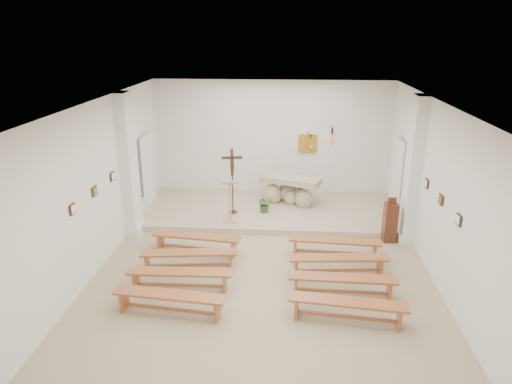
# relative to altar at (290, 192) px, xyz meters

# --- Properties ---
(ground) EXTENTS (7.00, 10.00, 0.00)m
(ground) POSITION_rel_altar_xyz_m (-0.55, -3.93, -0.48)
(ground) COLOR tan
(ground) RESTS_ON ground
(wall_left) EXTENTS (0.02, 10.00, 3.50)m
(wall_left) POSITION_rel_altar_xyz_m (-4.04, -3.93, 1.27)
(wall_left) COLOR silver
(wall_left) RESTS_ON ground
(wall_right) EXTENTS (0.02, 10.00, 3.50)m
(wall_right) POSITION_rel_altar_xyz_m (2.94, -3.93, 1.27)
(wall_right) COLOR silver
(wall_right) RESTS_ON ground
(wall_back) EXTENTS (7.00, 0.02, 3.50)m
(wall_back) POSITION_rel_altar_xyz_m (-0.55, 1.06, 1.27)
(wall_back) COLOR silver
(wall_back) RESTS_ON ground
(ceiling) EXTENTS (7.00, 10.00, 0.02)m
(ceiling) POSITION_rel_altar_xyz_m (-0.55, -3.93, 3.01)
(ceiling) COLOR silver
(ceiling) RESTS_ON wall_back
(sanctuary_platform) EXTENTS (6.98, 3.00, 0.15)m
(sanctuary_platform) POSITION_rel_altar_xyz_m (-0.55, -0.43, -0.41)
(sanctuary_platform) COLOR #BFAA93
(sanctuary_platform) RESTS_ON ground
(pilaster_left) EXTENTS (0.26, 0.55, 3.50)m
(pilaster_left) POSITION_rel_altar_xyz_m (-3.92, -1.93, 1.27)
(pilaster_left) COLOR white
(pilaster_left) RESTS_ON ground
(pilaster_right) EXTENTS (0.26, 0.55, 3.50)m
(pilaster_right) POSITION_rel_altar_xyz_m (2.82, -1.93, 1.27)
(pilaster_right) COLOR white
(pilaster_right) RESTS_ON ground
(gold_wall_relief) EXTENTS (0.55, 0.04, 0.55)m
(gold_wall_relief) POSITION_rel_altar_xyz_m (0.50, 1.03, 1.17)
(gold_wall_relief) COLOR gold
(gold_wall_relief) RESTS_ON wall_back
(sanctuary_lamp) EXTENTS (0.11, 0.36, 0.44)m
(sanctuary_lamp) POSITION_rel_altar_xyz_m (1.20, 0.78, 1.33)
(sanctuary_lamp) COLOR black
(sanctuary_lamp) RESTS_ON wall_back
(station_frame_left_front) EXTENTS (0.03, 0.20, 0.20)m
(station_frame_left_front) POSITION_rel_altar_xyz_m (-4.02, -4.73, 1.24)
(station_frame_left_front) COLOR #382318
(station_frame_left_front) RESTS_ON wall_left
(station_frame_left_mid) EXTENTS (0.03, 0.20, 0.20)m
(station_frame_left_mid) POSITION_rel_altar_xyz_m (-4.02, -3.73, 1.24)
(station_frame_left_mid) COLOR #382318
(station_frame_left_mid) RESTS_ON wall_left
(station_frame_left_rear) EXTENTS (0.03, 0.20, 0.20)m
(station_frame_left_rear) POSITION_rel_altar_xyz_m (-4.02, -2.73, 1.24)
(station_frame_left_rear) COLOR #382318
(station_frame_left_rear) RESTS_ON wall_left
(station_frame_right_front) EXTENTS (0.03, 0.20, 0.20)m
(station_frame_right_front) POSITION_rel_altar_xyz_m (2.92, -4.73, 1.24)
(station_frame_right_front) COLOR #382318
(station_frame_right_front) RESTS_ON wall_right
(station_frame_right_mid) EXTENTS (0.03, 0.20, 0.20)m
(station_frame_right_mid) POSITION_rel_altar_xyz_m (2.92, -3.73, 1.24)
(station_frame_right_mid) COLOR #382318
(station_frame_right_mid) RESTS_ON wall_right
(station_frame_right_rear) EXTENTS (0.03, 0.20, 0.20)m
(station_frame_right_rear) POSITION_rel_altar_xyz_m (2.92, -2.73, 1.24)
(station_frame_right_rear) COLOR #382318
(station_frame_right_rear) RESTS_ON wall_right
(radiator_left) EXTENTS (0.10, 0.85, 0.52)m
(radiator_left) POSITION_rel_altar_xyz_m (-3.98, -1.23, -0.21)
(radiator_left) COLOR silver
(radiator_left) RESTS_ON ground
(radiator_right) EXTENTS (0.10, 0.85, 0.52)m
(radiator_right) POSITION_rel_altar_xyz_m (2.88, -1.23, -0.21)
(radiator_right) COLOR silver
(radiator_right) RESTS_ON ground
(altar) EXTENTS (1.79, 1.18, 0.86)m
(altar) POSITION_rel_altar_xyz_m (0.00, 0.00, 0.00)
(altar) COLOR beige
(altar) RESTS_ON sanctuary_platform
(lectern) EXTENTS (0.45, 0.40, 1.16)m
(lectern) POSITION_rel_altar_xyz_m (-1.52, -1.45, 0.24)
(lectern) COLOR tan
(lectern) RESTS_ON sanctuary_platform
(crucifix_stand) EXTENTS (0.54, 0.23, 1.78)m
(crucifix_stand) POSITION_rel_altar_xyz_m (-1.53, -0.85, 0.70)
(crucifix_stand) COLOR #382111
(crucifix_stand) RESTS_ON sanctuary_platform
(potted_plant) EXTENTS (0.51, 0.49, 0.45)m
(potted_plant) POSITION_rel_altar_xyz_m (-0.67, -0.73, -0.11)
(potted_plant) COLOR #265622
(potted_plant) RESTS_ON sanctuary_platform
(donation_pedestal) EXTENTS (0.32, 0.32, 1.12)m
(donation_pedestal) POSITION_rel_altar_xyz_m (2.41, -2.03, 0.01)
(donation_pedestal) COLOR #4F2516
(donation_pedestal) RESTS_ON ground
(bench_left_front) EXTENTS (2.06, 0.57, 0.43)m
(bench_left_front) POSITION_rel_altar_xyz_m (-2.12, -2.96, -0.16)
(bench_left_front) COLOR #B05E33
(bench_left_front) RESTS_ON ground
(bench_right_front) EXTENTS (2.05, 0.46, 0.43)m
(bench_right_front) POSITION_rel_altar_xyz_m (1.02, -2.96, -0.16)
(bench_right_front) COLOR #B05E33
(bench_right_front) RESTS_ON ground
(bench_left_second) EXTENTS (2.06, 0.56, 0.43)m
(bench_left_second) POSITION_rel_altar_xyz_m (-2.12, -3.78, -0.16)
(bench_left_second) COLOR #B05E33
(bench_left_second) RESTS_ON ground
(bench_right_second) EXTENTS (2.06, 0.51, 0.43)m
(bench_right_second) POSITION_rel_altar_xyz_m (1.02, -3.78, -0.16)
(bench_right_second) COLOR #B05E33
(bench_right_second) RESTS_ON ground
(bench_left_third) EXTENTS (2.04, 0.38, 0.43)m
(bench_left_third) POSITION_rel_altar_xyz_m (-2.12, -4.59, -0.16)
(bench_left_third) COLOR #B05E33
(bench_left_third) RESTS_ON ground
(bench_right_third) EXTENTS (2.04, 0.38, 0.43)m
(bench_right_third) POSITION_rel_altar_xyz_m (1.02, -4.59, -0.16)
(bench_right_third) COLOR #B05E33
(bench_right_third) RESTS_ON ground
(bench_left_fourth) EXTENTS (2.06, 0.54, 0.43)m
(bench_left_fourth) POSITION_rel_altar_xyz_m (-2.12, -5.40, -0.16)
(bench_left_fourth) COLOR #B05E33
(bench_left_fourth) RESTS_ON ground
(bench_right_fourth) EXTENTS (2.06, 0.56, 0.43)m
(bench_right_fourth) POSITION_rel_altar_xyz_m (1.02, -5.40, -0.16)
(bench_right_fourth) COLOR #B05E33
(bench_right_fourth) RESTS_ON ground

